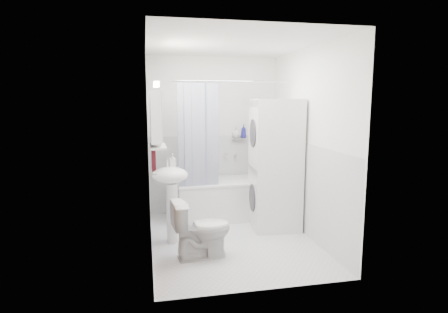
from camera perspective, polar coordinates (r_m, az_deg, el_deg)
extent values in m
plane|color=silver|center=(4.85, 1.22, -12.52)|extent=(2.60, 2.60, 0.00)
plane|color=white|center=(5.83, -1.63, 3.21)|extent=(2.00, 0.00, 2.00)
plane|color=white|center=(3.32, 6.36, -1.01)|extent=(2.00, 0.00, 2.00)
plane|color=white|center=(4.44, -11.40, 1.32)|extent=(0.00, 2.60, 2.60)
plane|color=white|center=(4.88, 12.78, 1.93)|extent=(0.00, 2.60, 2.60)
plane|color=white|center=(4.57, 1.32, 16.78)|extent=(2.60, 2.60, 0.00)
plane|color=white|center=(5.90, -1.59, -2.61)|extent=(1.98, 0.00, 1.98)
plane|color=white|center=(4.56, -11.02, -6.17)|extent=(0.00, 2.58, 2.58)
plane|color=white|center=(4.98, 12.42, -4.94)|extent=(0.00, 2.58, 2.58)
plane|color=brown|center=(3.61, -10.85, -3.57)|extent=(0.00, 2.00, 2.00)
cylinder|color=silver|center=(3.93, -10.50, -2.55)|extent=(0.04, 0.04, 0.04)
cube|color=white|center=(5.65, 0.44, -6.55)|extent=(1.48, 0.69, 0.54)
cube|color=white|center=(5.58, 0.45, -3.72)|extent=(1.50, 0.71, 0.03)
cube|color=silver|center=(5.61, 0.44, -4.86)|extent=(1.30, 0.51, 0.20)
cylinder|color=silver|center=(5.88, 1.67, 0.24)|extent=(0.04, 0.12, 0.04)
cylinder|color=silver|center=(5.17, 1.17, 11.39)|extent=(1.68, 0.02, 0.02)
cube|color=#151F49|center=(5.08, -6.46, 2.91)|extent=(0.10, 0.02, 1.45)
cube|color=#151F49|center=(5.09, -5.45, 2.94)|extent=(0.10, 0.02, 1.45)
cube|color=#151F49|center=(5.10, -4.44, 2.97)|extent=(0.10, 0.02, 1.45)
cube|color=#151F49|center=(5.11, -3.44, 2.99)|extent=(0.10, 0.02, 1.45)
cube|color=#151F49|center=(5.13, -2.44, 3.01)|extent=(0.10, 0.02, 1.45)
cube|color=#151F49|center=(5.14, -1.45, 3.03)|extent=(0.10, 0.02, 1.45)
ellipsoid|color=white|center=(4.56, -8.26, -2.85)|extent=(0.44, 0.37, 0.20)
cylinder|color=white|center=(4.68, -7.89, -8.55)|extent=(0.14, 0.14, 0.75)
cylinder|color=silver|center=(4.68, -8.65, -1.08)|extent=(0.03, 0.03, 0.14)
cylinder|color=silver|center=(4.63, -8.64, -0.43)|extent=(0.02, 0.10, 0.02)
cube|color=white|center=(4.51, -10.40, 5.93)|extent=(0.12, 0.50, 0.60)
cube|color=white|center=(4.52, -9.57, 5.95)|extent=(0.01, 0.47, 0.57)
cube|color=#FFEABF|center=(4.51, -10.27, 10.76)|extent=(0.06, 0.45, 0.06)
cube|color=silver|center=(4.54, -10.03, 1.52)|extent=(0.18, 0.54, 0.02)
cube|color=silver|center=(5.85, 2.18, 2.74)|extent=(0.22, 0.06, 0.02)
cube|color=maroon|center=(4.90, -10.78, 2.94)|extent=(0.05, 0.37, 0.87)
cube|color=maroon|center=(4.88, -10.56, 7.69)|extent=(0.03, 0.33, 0.08)
cylinder|color=silver|center=(4.88, -11.05, 8.14)|extent=(0.02, 0.04, 0.02)
cube|color=white|center=(5.22, 7.69, -5.98)|extent=(0.67, 0.67, 0.88)
cylinder|color=#2D2D33|center=(5.13, 4.34, -6.30)|extent=(0.05, 0.37, 0.37)
cube|color=gray|center=(5.04, 4.40, -1.94)|extent=(0.06, 0.56, 0.08)
cube|color=white|center=(5.07, 7.89, 3.70)|extent=(0.67, 0.67, 0.88)
cylinder|color=#2D2D33|center=(4.97, 4.45, 3.56)|extent=(0.05, 0.37, 0.37)
cube|color=gray|center=(4.96, 4.52, 8.13)|extent=(0.06, 0.56, 0.08)
imported|color=white|center=(4.26, -3.42, -10.98)|extent=(0.70, 0.44, 0.65)
imported|color=gray|center=(4.74, -7.83, -1.20)|extent=(0.08, 0.17, 0.08)
imported|color=gray|center=(4.39, -9.98, 1.91)|extent=(0.07, 0.18, 0.07)
imported|color=gray|center=(4.66, -10.10, 2.47)|extent=(0.10, 0.09, 0.10)
imported|color=gray|center=(5.84, 1.86, 3.47)|extent=(0.13, 0.17, 0.13)
imported|color=navy|center=(5.87, 3.00, 3.24)|extent=(0.08, 0.21, 0.08)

